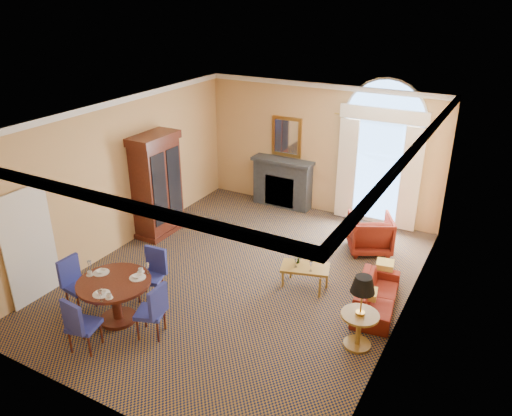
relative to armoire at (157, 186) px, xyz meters
The scene contains 12 objects.
ground 3.05m from the armoire, 16.57° to the right, with size 7.50×7.50×0.00m, color #101833.
room_envelope 3.03m from the armoire, ahead, with size 6.04×7.52×3.45m.
armoire is the anchor object (origin of this frame).
dining_table 3.43m from the armoire, 63.27° to the right, with size 1.23×1.23×0.97m.
dining_chair_north 2.73m from the armoire, 53.20° to the right, with size 0.55×0.55×0.96m.
dining_chair_south 4.26m from the armoire, 67.61° to the right, with size 0.52×0.52×0.96m.
dining_chair_east 3.91m from the armoire, 52.12° to the right, with size 0.55×0.55×0.96m.
dining_chair_west 3.17m from the armoire, 78.70° to the right, with size 0.49×0.49×0.96m.
sofa 5.37m from the armoire, ahead, with size 1.67×0.65×0.49m, color maroon.
armchair 4.81m from the armoire, 17.74° to the left, with size 0.87×0.90×0.82m, color maroon.
coffee_table 3.99m from the armoire, ahead, with size 1.00×0.73×0.83m.
side_table 5.59m from the armoire, 17.63° to the right, with size 0.60×0.60×1.25m.
Camera 1 is at (4.26, -7.24, 5.24)m, focal length 35.00 mm.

